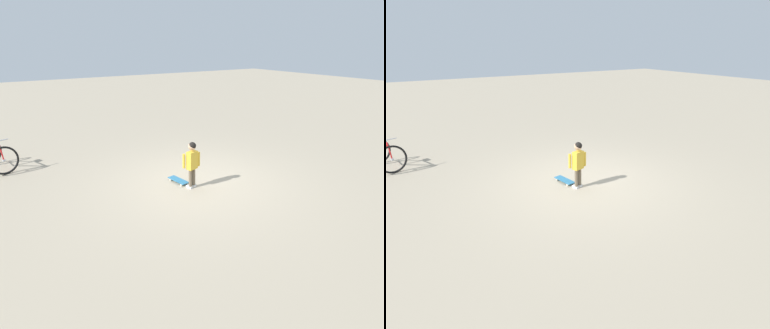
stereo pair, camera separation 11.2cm
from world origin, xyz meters
TOP-DOWN VIEW (x-y plane):
  - ground_plane at (0.00, 0.00)m, footprint 50.00×50.00m
  - child_person at (-0.17, 0.32)m, footprint 0.23×0.40m
  - skateboard at (0.22, 0.44)m, footprint 0.58×0.28m

SIDE VIEW (x-z plane):
  - ground_plane at x=0.00m, z-range 0.00..0.00m
  - skateboard at x=0.22m, z-range 0.02..0.10m
  - child_person at x=-0.17m, z-range 0.13..1.19m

